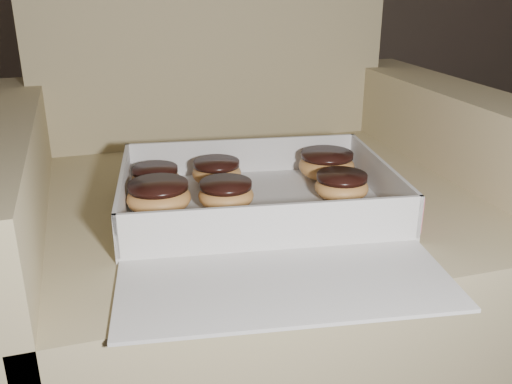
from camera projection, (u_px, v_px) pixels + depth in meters
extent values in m
cube|color=tan|center=(254.00, 294.00, 1.09)|extent=(0.76, 0.76, 0.44)
cube|color=tan|center=(207.00, 11.00, 1.22)|extent=(0.76, 0.15, 0.55)
cube|color=tan|center=(20.00, 294.00, 0.95)|extent=(0.13, 0.76, 0.59)
cube|color=tan|center=(445.00, 232.00, 1.18)|extent=(0.13, 0.76, 0.59)
cube|color=silver|center=(256.00, 206.00, 0.92)|extent=(0.46, 0.37, 0.01)
cube|color=silver|center=(243.00, 156.00, 1.05)|extent=(0.42, 0.07, 0.06)
cube|color=silver|center=(273.00, 226.00, 0.76)|extent=(0.42, 0.07, 0.06)
cube|color=silver|center=(123.00, 193.00, 0.88)|extent=(0.05, 0.31, 0.06)
cube|color=silver|center=(380.00, 178.00, 0.93)|extent=(0.05, 0.31, 0.06)
cube|color=#D6566F|center=(383.00, 178.00, 0.93)|extent=(0.05, 0.31, 0.05)
cube|color=silver|center=(286.00, 285.00, 0.69)|extent=(0.43, 0.24, 0.01)
ellipsoid|color=#D78B4B|center=(326.00, 166.00, 1.02)|extent=(0.10, 0.10, 0.05)
cylinder|color=black|center=(327.00, 155.00, 1.01)|extent=(0.09, 0.09, 0.01)
ellipsoid|color=#D78B4B|center=(156.00, 179.00, 0.96)|extent=(0.08, 0.08, 0.04)
cylinder|color=black|center=(155.00, 170.00, 0.96)|extent=(0.08, 0.08, 0.01)
ellipsoid|color=#D78B4B|center=(159.00, 198.00, 0.88)|extent=(0.10, 0.10, 0.05)
cylinder|color=black|center=(158.00, 186.00, 0.87)|extent=(0.09, 0.09, 0.01)
ellipsoid|color=#D78B4B|center=(217.00, 173.00, 0.99)|extent=(0.09, 0.09, 0.04)
cylinder|color=black|center=(217.00, 163.00, 0.98)|extent=(0.08, 0.08, 0.01)
ellipsoid|color=#D78B4B|center=(341.00, 187.00, 0.93)|extent=(0.09, 0.09, 0.04)
cylinder|color=black|center=(342.00, 177.00, 0.92)|extent=(0.08, 0.08, 0.01)
ellipsoid|color=#D78B4B|center=(226.00, 195.00, 0.89)|extent=(0.09, 0.09, 0.04)
cylinder|color=black|center=(226.00, 185.00, 0.89)|extent=(0.08, 0.08, 0.01)
ellipsoid|color=black|center=(364.00, 218.00, 0.86)|extent=(0.01, 0.01, 0.00)
ellipsoid|color=black|center=(377.00, 220.00, 0.85)|extent=(0.01, 0.01, 0.00)
ellipsoid|color=black|center=(357.00, 203.00, 0.91)|extent=(0.01, 0.01, 0.00)
ellipsoid|color=black|center=(383.00, 227.00, 0.83)|extent=(0.01, 0.01, 0.00)
ellipsoid|color=black|center=(215.00, 237.00, 0.80)|extent=(0.01, 0.01, 0.00)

